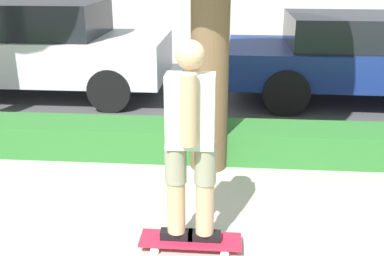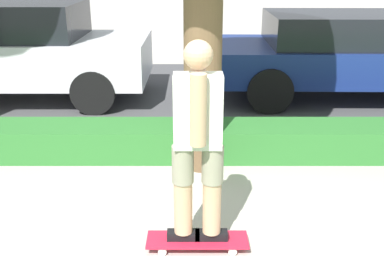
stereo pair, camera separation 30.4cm
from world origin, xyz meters
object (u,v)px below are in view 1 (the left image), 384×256
at_px(skateboard, 191,241).
at_px(parked_car_middle, 366,55).
at_px(skater_person, 190,141).
at_px(parked_car_front, 48,48).

height_order(skateboard, parked_car_middle, parked_car_middle).
distance_m(skater_person, parked_car_front, 5.11).
xyz_separation_m(skater_person, parked_car_front, (-2.77, 4.28, -0.12)).
bearing_deg(skater_person, parked_car_middle, 60.47).
bearing_deg(parked_car_middle, skateboard, -118.65).
distance_m(skateboard, parked_car_front, 5.16).
height_order(parked_car_front, parked_car_middle, parked_car_front).
xyz_separation_m(skater_person, parked_car_middle, (2.49, 4.40, -0.18)).
relative_size(skater_person, parked_car_front, 0.41).
distance_m(parked_car_front, parked_car_middle, 5.27).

